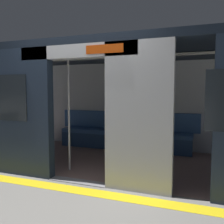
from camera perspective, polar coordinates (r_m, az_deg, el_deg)
ground_plane at (r=4.08m, az=-7.70°, el=-15.58°), size 60.00×60.00×0.00m
platform_edge_strip at (r=3.84m, az=-9.90°, el=-16.94°), size 8.00×0.24×0.01m
train_car at (r=4.97m, az=-1.81°, el=5.60°), size 6.40×2.80×2.23m
bench_seat at (r=6.04m, az=2.57°, el=-5.38°), size 3.22×0.44×0.45m
person_seated at (r=5.88m, az=4.49°, el=-2.47°), size 0.55×0.71×1.17m
handbag at (r=6.11m, az=0.84°, el=-3.47°), size 0.26×0.15×0.17m
book at (r=5.95m, az=7.61°, el=-4.43°), size 0.21×0.26×0.03m
grab_pole_door at (r=4.45m, az=-9.87°, el=-0.07°), size 0.04×0.04×2.09m
grab_pole_far at (r=4.19m, az=0.89°, el=-0.30°), size 0.04×0.04×2.09m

